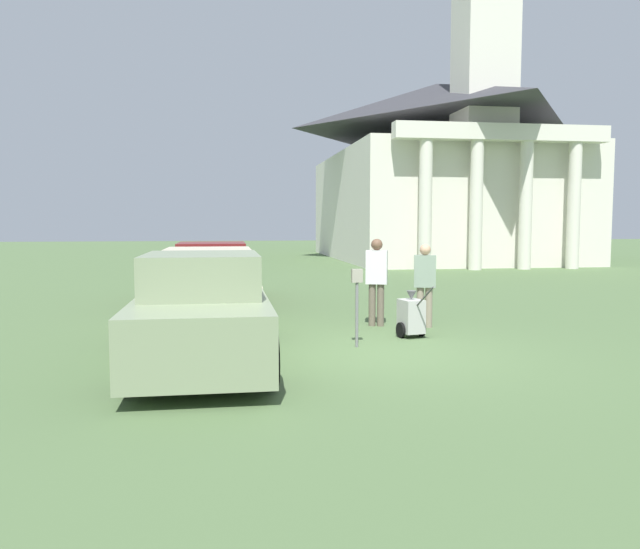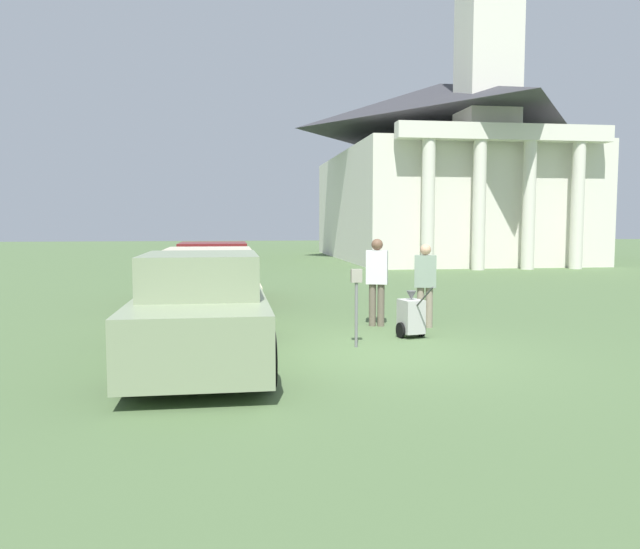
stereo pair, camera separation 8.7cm
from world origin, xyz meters
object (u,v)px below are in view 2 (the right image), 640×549
at_px(parked_car_maroon, 214,274).
at_px(equipment_cart, 411,316).
at_px(person_worker, 377,276).
at_px(parked_car_cream, 209,289).
at_px(parking_meter, 356,293).
at_px(person_supervisor, 425,280).
at_px(church, 442,162).
at_px(parked_car_sage, 202,313).

relative_size(parked_car_maroon, equipment_cart, 4.65).
height_order(parked_car_maroon, person_worker, person_worker).
relative_size(parked_car_cream, parking_meter, 3.73).
bearing_deg(person_supervisor, person_worker, -1.84).
distance_m(parking_meter, church, 26.16).
distance_m(parked_car_cream, parking_meter, 3.67).
xyz_separation_m(equipment_cart, church, (8.59, 23.13, 5.02)).
xyz_separation_m(parked_car_sage, parked_car_maroon, (0.00, 7.06, -0.02)).
height_order(parked_car_maroon, person_supervisor, person_supervisor).
bearing_deg(equipment_cart, parked_car_sage, -168.60).
relative_size(parking_meter, church, 0.05).
xyz_separation_m(parked_car_cream, person_worker, (3.31, -0.68, 0.28)).
distance_m(parking_meter, equipment_cart, 1.47).
xyz_separation_m(person_supervisor, church, (8.02, 22.13, 4.47)).
xyz_separation_m(parking_meter, equipment_cart, (1.16, 0.73, -0.53)).
bearing_deg(parked_car_maroon, equipment_cart, -56.34).
relative_size(parked_car_sage, church, 0.20).
distance_m(parked_car_maroon, person_worker, 5.37).
bearing_deg(parking_meter, parked_car_maroon, 111.71).
relative_size(parked_car_cream, person_supervisor, 2.95).
height_order(parked_car_maroon, equipment_cart, parked_car_maroon).
relative_size(person_worker, church, 0.07).
bearing_deg(person_worker, parking_meter, 86.64).
height_order(person_supervisor, equipment_cart, person_supervisor).
bearing_deg(parked_car_maroon, person_supervisor, -46.78).
distance_m(parked_car_maroon, parking_meter, 6.71).
relative_size(parked_car_sage, person_worker, 2.78).
xyz_separation_m(parked_car_cream, equipment_cart, (3.64, -1.97, -0.33)).
xyz_separation_m(person_worker, equipment_cart, (0.33, -1.29, -0.61)).
height_order(parked_car_sage, equipment_cart, parked_car_sage).
xyz_separation_m(person_supervisor, equipment_cart, (-0.57, -0.99, -0.55)).
bearing_deg(parked_car_maroon, parked_car_cream, -89.81).
relative_size(parked_car_sage, parking_meter, 3.72).
bearing_deg(parked_car_maroon, parked_car_sage, -89.81).
bearing_deg(parked_car_cream, person_supervisor, -12.91).
relative_size(parked_car_cream, equipment_cart, 4.84).
relative_size(parked_car_cream, parked_car_maroon, 1.04).
relative_size(person_supervisor, equipment_cart, 1.64).
height_order(person_worker, equipment_cart, person_worker).
bearing_deg(parked_car_sage, church, 63.82).
bearing_deg(equipment_cart, parked_car_maroon, 111.77).
height_order(parked_car_sage, parking_meter, parked_car_sage).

